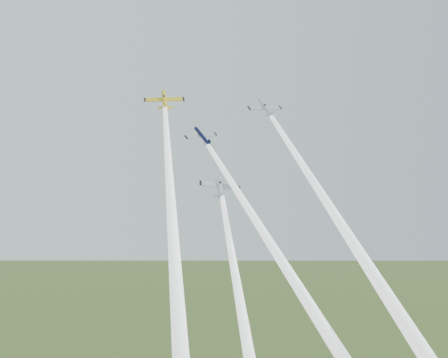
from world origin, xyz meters
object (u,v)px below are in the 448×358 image
plane_silver_low (220,187)px  plane_yellow (164,100)px  plane_silver_right (266,108)px  plane_navy (202,136)px

plane_silver_low → plane_yellow: bearing=142.6°
plane_yellow → plane_silver_low: (9.20, -9.25, -18.06)m
plane_silver_right → plane_navy: bearing=170.3°
plane_yellow → plane_silver_low: bearing=-37.4°
plane_silver_right → plane_silver_low: 21.26m
plane_navy → plane_silver_low: (1.91, -6.39, -10.50)m
plane_yellow → plane_navy: bearing=-13.7°
plane_yellow → plane_silver_right: bearing=-1.8°
plane_navy → plane_silver_low: size_ratio=0.91×
plane_yellow → plane_silver_right: size_ratio=1.08×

